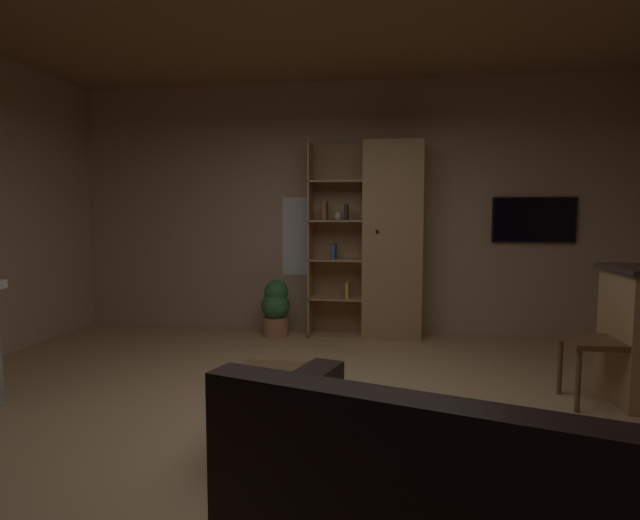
# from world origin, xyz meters

# --- Properties ---
(floor) EXTENTS (6.45, 5.53, 0.02)m
(floor) POSITION_xyz_m (0.00, 0.00, -0.01)
(floor) COLOR tan
(floor) RESTS_ON ground
(wall_back) EXTENTS (6.57, 0.06, 2.90)m
(wall_back) POSITION_xyz_m (0.00, 2.80, 1.45)
(wall_back) COLOR tan
(wall_back) RESTS_ON ground
(window_pane_back) EXTENTS (0.55, 0.01, 0.92)m
(window_pane_back) POSITION_xyz_m (-0.49, 2.76, 1.12)
(window_pane_back) COLOR white
(bookshelf_cabinet) EXTENTS (1.25, 0.41, 2.17)m
(bookshelf_cabinet) POSITION_xyz_m (0.44, 2.52, 1.08)
(bookshelf_cabinet) COLOR #A87F51
(bookshelf_cabinet) RESTS_ON ground
(coffee_table) EXTENTS (0.63, 0.60, 0.46)m
(coffee_table) POSITION_xyz_m (-0.09, -0.40, 0.37)
(coffee_table) COLOR brown
(coffee_table) RESTS_ON ground
(table_book_0) EXTENTS (0.13, 0.10, 0.02)m
(table_book_0) POSITION_xyz_m (-0.07, -0.41, 0.47)
(table_book_0) COLOR #387247
(table_book_0) RESTS_ON coffee_table
(dining_chair) EXTENTS (0.43, 0.43, 0.92)m
(dining_chair) POSITION_xyz_m (2.05, 0.66, 0.53)
(dining_chair) COLOR brown
(dining_chair) RESTS_ON ground
(potted_floor_plant) EXTENTS (0.33, 0.33, 0.64)m
(potted_floor_plant) POSITION_xyz_m (-0.78, 2.41, 0.33)
(potted_floor_plant) COLOR #B77051
(potted_floor_plant) RESTS_ON ground
(wall_mounted_tv) EXTENTS (0.89, 0.06, 0.50)m
(wall_mounted_tv) POSITION_xyz_m (2.07, 2.73, 1.32)
(wall_mounted_tv) COLOR black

